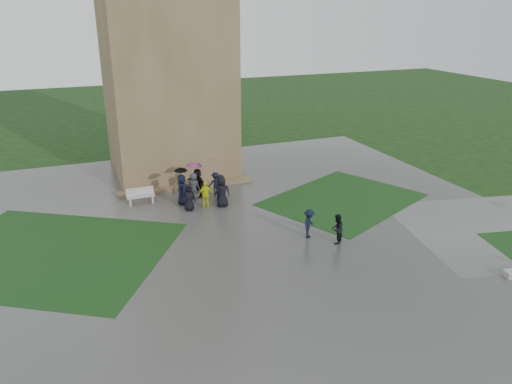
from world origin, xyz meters
name	(u,v)px	position (x,y,z in m)	size (l,w,h in m)	color
ground	(242,259)	(0.00, 0.00, 0.00)	(120.00, 120.00, 0.00)	black
plaza	(229,242)	(0.00, 2.00, 0.01)	(34.00, 34.00, 0.02)	#3B3B38
lawn_inset_left	(50,253)	(-8.50, 4.00, 0.03)	(11.00, 9.00, 0.01)	black
lawn_inset_right	(343,200)	(8.50, 5.00, 0.03)	(9.00, 7.00, 0.01)	black
tower	(165,43)	(0.00, 15.00, 9.00)	(8.00, 8.00, 18.00)	brown
tower_plinth	(187,187)	(0.00, 10.60, 0.13)	(9.00, 0.80, 0.22)	brown
bench	(141,196)	(-3.28, 9.01, 0.52)	(1.68, 0.55, 0.97)	#AEADA9
visitor_cluster	(202,185)	(0.31, 8.04, 1.09)	(3.38, 3.52, 2.37)	black
pedestrian_mid	(309,224)	(4.05, 0.98, 0.80)	(1.01, 0.52, 1.56)	black
pedestrian_near	(337,229)	(5.06, -0.12, 0.80)	(0.76, 0.43, 1.56)	black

